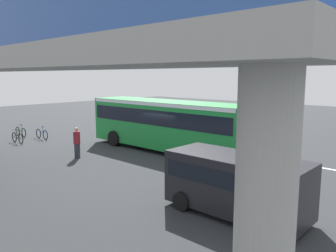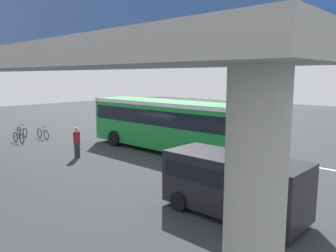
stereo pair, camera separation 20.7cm
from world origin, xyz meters
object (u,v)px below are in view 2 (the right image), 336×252
parked_van (234,181)px  bicycle_green (22,132)px  city_bus (167,121)px  traffic_sign (247,119)px  bicycle_black (19,137)px  bicycle_blue (43,134)px  pedestrian (77,143)px

parked_van → bicycle_green: parked_van is taller
city_bus → traffic_sign: bearing=-123.8°
city_bus → bicycle_black: size_ratio=6.52×
city_bus → bicycle_blue: bearing=19.3°
parked_van → city_bus: bearing=-33.8°
bicycle_blue → pedestrian: bearing=168.4°
parked_van → bicycle_black: size_ratio=2.71×
bicycle_green → pedestrian: 9.29m
city_bus → pedestrian: (2.57, 4.84, -1.00)m
bicycle_green → traffic_sign: traffic_sign is taller
bicycle_green → pedestrian: bearing=174.9°
bicycle_black → pedestrian: pedestrian is taller
bicycle_black → traffic_sign: (-12.46, -9.75, 1.52)m
bicycle_blue → pedestrian: 7.26m
city_bus → bicycle_blue: 10.35m
traffic_sign → pedestrian: bearing=59.1°
pedestrian → traffic_sign: bearing=-120.9°
parked_van → bicycle_green: bearing=-4.4°
pedestrian → parked_van: bearing=176.1°
bicycle_black → bicycle_blue: (0.20, -1.90, 0.00)m
bicycle_black → traffic_sign: 15.89m
parked_van → bicycle_black: bearing=-0.9°
bicycle_green → bicycle_black: bearing=151.6°
city_bus → bicycle_black: 10.94m
bicycle_black → bicycle_green: bearing=-28.4°
parked_van → traffic_sign: traffic_sign is taller
parked_van → bicycle_blue: 18.13m
parked_van → pedestrian: 10.92m
city_bus → bicycle_green: (11.80, 4.02, -1.51)m
bicycle_black → traffic_sign: size_ratio=0.63×
city_bus → bicycle_black: city_bus is taller
city_bus → bicycle_blue: size_ratio=6.52×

